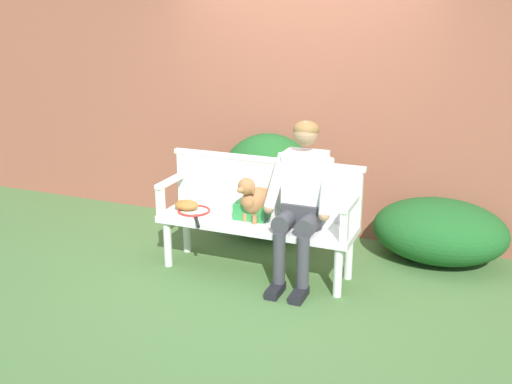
% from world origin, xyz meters
% --- Properties ---
extents(ground_plane, '(40.00, 40.00, 0.00)m').
position_xyz_m(ground_plane, '(0.00, 0.00, 0.00)').
color(ground_plane, '#4C753D').
extents(brick_garden_fence, '(8.00, 0.30, 2.74)m').
position_xyz_m(brick_garden_fence, '(0.00, 1.27, 1.37)').
color(brick_garden_fence, '#9E5642').
rests_on(brick_garden_fence, ground).
extents(hedge_bush_far_left, '(1.19, 0.90, 0.57)m').
position_xyz_m(hedge_bush_far_left, '(1.43, 0.86, 0.28)').
color(hedge_bush_far_left, '#1E5B23').
rests_on(hedge_bush_far_left, ground).
extents(hedge_bush_mid_right, '(1.01, 0.89, 1.03)m').
position_xyz_m(hedge_bush_mid_right, '(-0.23, 0.89, 0.51)').
color(hedge_bush_mid_right, '#1E5B23').
rests_on(hedge_bush_mid_right, ground).
extents(garden_bench, '(1.70, 0.47, 0.48)m').
position_xyz_m(garden_bench, '(0.00, 0.00, 0.41)').
color(garden_bench, white).
rests_on(garden_bench, ground).
extents(bench_backrest, '(1.74, 0.06, 0.50)m').
position_xyz_m(bench_backrest, '(0.00, 0.20, 0.73)').
color(bench_backrest, white).
rests_on(bench_backrest, garden_bench).
extents(bench_armrest_left_end, '(0.06, 0.47, 0.28)m').
position_xyz_m(bench_armrest_left_end, '(-0.81, -0.08, 0.68)').
color(bench_armrest_left_end, white).
rests_on(bench_armrest_left_end, garden_bench).
extents(bench_armrest_right_end, '(0.06, 0.47, 0.28)m').
position_xyz_m(bench_armrest_right_end, '(0.81, -0.08, 0.68)').
color(bench_armrest_right_end, white).
rests_on(bench_armrest_right_end, garden_bench).
extents(person_seated, '(0.56, 0.63, 1.35)m').
position_xyz_m(person_seated, '(0.40, -0.01, 0.75)').
color(person_seated, black).
rests_on(person_seated, ground).
extents(dog_on_bench, '(0.26, 0.39, 0.40)m').
position_xyz_m(dog_on_bench, '(-0.01, -0.02, 0.68)').
color(dog_on_bench, '#AD7042').
rests_on(dog_on_bench, garden_bench).
extents(tennis_racket, '(0.44, 0.56, 0.03)m').
position_xyz_m(tennis_racket, '(-0.57, -0.03, 0.49)').
color(tennis_racket, red).
rests_on(tennis_racket, garden_bench).
extents(baseball_glove, '(0.23, 0.19, 0.09)m').
position_xyz_m(baseball_glove, '(-0.67, 0.01, 0.52)').
color(baseball_glove, '#9E6B2D').
rests_on(baseball_glove, garden_bench).
extents(sports_bag, '(0.29, 0.21, 0.14)m').
position_xyz_m(sports_bag, '(-0.05, 0.03, 0.55)').
color(sports_bag, '#2D8E42').
rests_on(sports_bag, garden_bench).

